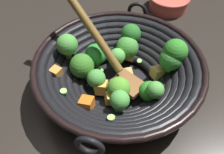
# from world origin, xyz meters

# --- Properties ---
(ground_plane) EXTENTS (4.00, 4.00, 0.00)m
(ground_plane) POSITION_xyz_m (0.00, 0.00, 0.00)
(ground_plane) COLOR #28231E
(wok) EXTENTS (0.42, 0.38, 0.23)m
(wok) POSITION_xyz_m (0.00, -0.00, 0.06)
(wok) COLOR black
(wok) RESTS_ON ground
(prep_bowl) EXTENTS (0.13, 0.13, 0.05)m
(prep_bowl) POSITION_xyz_m (0.37, -0.11, 0.02)
(prep_bowl) COLOR #D15647
(prep_bowl) RESTS_ON ground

